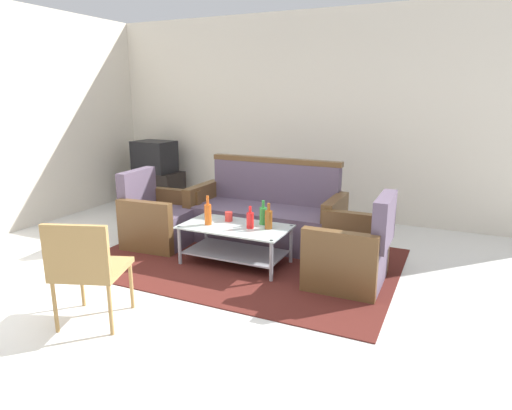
% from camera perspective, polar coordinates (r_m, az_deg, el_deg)
% --- Properties ---
extents(ground_plane, '(14.00, 14.00, 0.00)m').
position_cam_1_polar(ground_plane, '(3.94, -6.55, -11.83)').
color(ground_plane, white).
extents(wall_back, '(6.52, 0.12, 2.80)m').
position_cam_1_polar(wall_back, '(6.35, 7.84, 11.20)').
color(wall_back, silver).
rests_on(wall_back, ground).
extents(rug, '(3.11, 2.12, 0.01)m').
position_cam_1_polar(rug, '(4.73, -1.51, -7.09)').
color(rug, '#511E19').
rests_on(rug, ground).
extents(couch, '(1.80, 0.74, 0.96)m').
position_cam_1_polar(couch, '(5.21, 1.29, -1.43)').
color(couch, '#5B4C60').
rests_on(couch, rug).
extents(armchair_left, '(0.74, 0.80, 0.85)m').
position_cam_1_polar(armchair_left, '(5.28, -12.39, -1.90)').
color(armchair_left, '#5B4C60').
rests_on(armchair_left, rug).
extents(armchair_right, '(0.71, 0.77, 0.85)m').
position_cam_1_polar(armchair_right, '(4.19, 12.17, -6.13)').
color(armchair_right, '#5B4C60').
rests_on(armchair_right, rug).
extents(coffee_table, '(1.10, 0.60, 0.40)m').
position_cam_1_polar(coffee_table, '(4.55, -2.66, -4.39)').
color(coffee_table, silver).
rests_on(coffee_table, rug).
extents(bottle_brown, '(0.08, 0.08, 0.26)m').
position_cam_1_polar(bottle_brown, '(4.39, 1.64, -1.82)').
color(bottle_brown, brown).
rests_on(bottle_brown, coffee_table).
extents(bottle_orange, '(0.07, 0.07, 0.30)m').
position_cam_1_polar(bottle_orange, '(4.55, -6.21, -1.12)').
color(bottle_orange, '#D85919').
rests_on(bottle_orange, coffee_table).
extents(bottle_red, '(0.07, 0.07, 0.23)m').
position_cam_1_polar(bottle_red, '(4.41, -0.76, -1.93)').
color(bottle_red, red).
rests_on(bottle_red, coffee_table).
extents(bottle_green, '(0.08, 0.08, 0.25)m').
position_cam_1_polar(bottle_green, '(4.54, 0.92, -1.34)').
color(bottle_green, '#2D8C38').
rests_on(bottle_green, coffee_table).
extents(cup, '(0.08, 0.08, 0.10)m').
position_cam_1_polar(cup, '(4.67, -3.52, -1.48)').
color(cup, red).
rests_on(cup, coffee_table).
extents(tv_stand, '(0.80, 0.50, 0.52)m').
position_cam_1_polar(tv_stand, '(7.19, -12.72, 2.15)').
color(tv_stand, black).
rests_on(tv_stand, ground).
extents(television, '(0.63, 0.48, 0.48)m').
position_cam_1_polar(television, '(7.10, -12.93, 6.10)').
color(television, black).
rests_on(television, tv_stand).
extents(wicker_chair, '(0.61, 0.61, 0.84)m').
position_cam_1_polar(wicker_chair, '(3.53, -21.01, -7.18)').
color(wicker_chair, '#AD844C').
rests_on(wicker_chair, ground).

